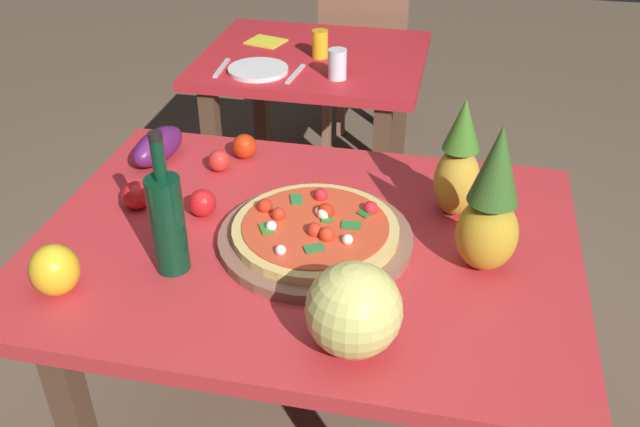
# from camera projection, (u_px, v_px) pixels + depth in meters

# --- Properties ---
(display_table) EXTENTS (1.27, 0.94, 0.75)m
(display_table) POSITION_uv_depth(u_px,v_px,m) (305.00, 267.00, 1.69)
(display_table) COLOR #513525
(display_table) RESTS_ON ground_plane
(background_table) EXTENTS (0.85, 0.74, 0.75)m
(background_table) POSITION_uv_depth(u_px,v_px,m) (313.00, 86.00, 2.75)
(background_table) COLOR #513525
(background_table) RESTS_ON ground_plane
(dining_chair) EXTENTS (0.41, 0.41, 0.85)m
(dining_chair) POSITION_uv_depth(u_px,v_px,m) (365.00, 68.00, 3.30)
(dining_chair) COLOR brown
(dining_chair) RESTS_ON ground_plane
(pizza_board) EXTENTS (0.45, 0.45, 0.02)m
(pizza_board) POSITION_uv_depth(u_px,v_px,m) (316.00, 238.00, 1.63)
(pizza_board) COLOR brown
(pizza_board) RESTS_ON display_table
(pizza) EXTENTS (0.39, 0.39, 0.06)m
(pizza) POSITION_uv_depth(u_px,v_px,m) (315.00, 228.00, 1.61)
(pizza) COLOR #D7B766
(pizza) RESTS_ON pizza_board
(wine_bottle) EXTENTS (0.08, 0.08, 0.33)m
(wine_bottle) POSITION_uv_depth(u_px,v_px,m) (167.00, 221.00, 1.49)
(wine_bottle) COLOR #0B351F
(wine_bottle) RESTS_ON display_table
(pineapple_left) EXTENTS (0.11, 0.11, 0.31)m
(pineapple_left) POSITION_uv_depth(u_px,v_px,m) (459.00, 164.00, 1.67)
(pineapple_left) COLOR gold
(pineapple_left) RESTS_ON display_table
(pineapple_right) EXTENTS (0.13, 0.13, 0.35)m
(pineapple_right) POSITION_uv_depth(u_px,v_px,m) (491.00, 207.00, 1.47)
(pineapple_right) COLOR gold
(pineapple_right) RESTS_ON display_table
(melon) EXTENTS (0.18, 0.18, 0.18)m
(melon) POSITION_uv_depth(u_px,v_px,m) (354.00, 310.00, 1.29)
(melon) COLOR #D9D46F
(melon) RESTS_ON display_table
(bell_pepper) EXTENTS (0.10, 0.10, 0.11)m
(bell_pepper) POSITION_uv_depth(u_px,v_px,m) (55.00, 270.00, 1.46)
(bell_pepper) COLOR yellow
(bell_pepper) RESTS_ON display_table
(eggplant) EXTENTS (0.13, 0.21, 0.09)m
(eggplant) POSITION_uv_depth(u_px,v_px,m) (158.00, 146.00, 1.95)
(eggplant) COLOR #531955
(eggplant) RESTS_ON display_table
(tomato_at_corner) EXTENTS (0.06, 0.06, 0.06)m
(tomato_at_corner) POSITION_uv_depth(u_px,v_px,m) (219.00, 161.00, 1.91)
(tomato_at_corner) COLOR red
(tomato_at_corner) RESTS_ON display_table
(tomato_by_bottle) EXTENTS (0.07, 0.07, 0.07)m
(tomato_by_bottle) POSITION_uv_depth(u_px,v_px,m) (244.00, 146.00, 1.97)
(tomato_by_bottle) COLOR red
(tomato_by_bottle) RESTS_ON display_table
(tomato_beside_pepper) EXTENTS (0.07, 0.07, 0.07)m
(tomato_beside_pepper) POSITION_uv_depth(u_px,v_px,m) (202.00, 203.00, 1.71)
(tomato_beside_pepper) COLOR red
(tomato_beside_pepper) RESTS_ON display_table
(tomato_near_board) EXTENTS (0.07, 0.07, 0.07)m
(tomato_near_board) POSITION_uv_depth(u_px,v_px,m) (136.00, 195.00, 1.74)
(tomato_near_board) COLOR red
(tomato_near_board) RESTS_ON display_table
(drinking_glass_juice) EXTENTS (0.06, 0.06, 0.10)m
(drinking_glass_juice) POSITION_uv_depth(u_px,v_px,m) (320.00, 44.00, 2.63)
(drinking_glass_juice) COLOR gold
(drinking_glass_juice) RESTS_ON background_table
(drinking_glass_water) EXTENTS (0.07, 0.07, 0.11)m
(drinking_glass_water) POSITION_uv_depth(u_px,v_px,m) (337.00, 64.00, 2.45)
(drinking_glass_water) COLOR silver
(drinking_glass_water) RESTS_ON background_table
(dinner_plate) EXTENTS (0.22, 0.22, 0.02)m
(dinner_plate) POSITION_uv_depth(u_px,v_px,m) (258.00, 70.00, 2.53)
(dinner_plate) COLOR white
(dinner_plate) RESTS_ON background_table
(fork_utensil) EXTENTS (0.03, 0.18, 0.01)m
(fork_utensil) POSITION_uv_depth(u_px,v_px,m) (222.00, 68.00, 2.56)
(fork_utensil) COLOR silver
(fork_utensil) RESTS_ON background_table
(knife_utensil) EXTENTS (0.03, 0.18, 0.01)m
(knife_utensil) POSITION_uv_depth(u_px,v_px,m) (295.00, 74.00, 2.51)
(knife_utensil) COLOR silver
(knife_utensil) RESTS_ON background_table
(napkin_folded) EXTENTS (0.17, 0.15, 0.01)m
(napkin_folded) POSITION_uv_depth(u_px,v_px,m) (266.00, 42.00, 2.80)
(napkin_folded) COLOR yellow
(napkin_folded) RESTS_ON background_table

